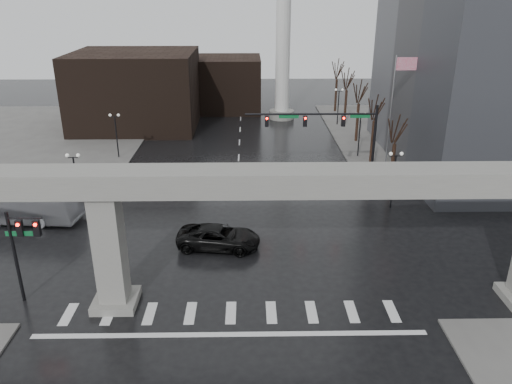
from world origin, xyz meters
TOP-DOWN VIEW (x-y plane):
  - ground at (0.00, 0.00)m, footprint 160.00×160.00m
  - sidewalk_ne at (26.00, 36.00)m, footprint 28.00×36.00m
  - sidewalk_nw at (-26.00, 36.00)m, footprint 28.00×36.00m
  - elevated_guideway at (1.26, 0.00)m, footprint 48.00×2.60m
  - building_far_left at (-14.00, 42.00)m, footprint 16.00×14.00m
  - building_far_mid at (-2.00, 52.00)m, footprint 10.00×10.00m
  - smokestack at (6.00, 46.00)m, footprint 3.60×3.60m
  - signal_mast_arm at (8.99, 18.80)m, footprint 12.12×0.43m
  - signal_left_pole at (-12.25, 0.50)m, footprint 2.30×0.30m
  - flagpole_assembly at (15.29, 22.00)m, footprint 2.06×0.12m
  - lamp_right_0 at (13.50, 14.00)m, footprint 1.22×0.32m
  - lamp_right_1 at (13.50, 28.00)m, footprint 1.22×0.32m
  - lamp_right_2 at (13.50, 42.00)m, footprint 1.22×0.32m
  - lamp_left_0 at (-13.50, 14.00)m, footprint 1.22×0.32m
  - lamp_left_1 at (-13.50, 28.00)m, footprint 1.22×0.32m
  - lamp_left_2 at (-13.50, 42.00)m, footprint 1.22×0.32m
  - tree_right_0 at (14.53, 18.02)m, footprint 1.09×1.58m
  - tree_right_1 at (14.53, 26.02)m, footprint 1.09×1.61m
  - tree_right_2 at (14.53, 34.02)m, footprint 1.10×1.63m
  - tree_right_3 at (14.53, 42.02)m, footprint 1.11×1.66m
  - tree_right_4 at (14.53, 50.02)m, footprint 1.12×1.69m
  - pickup_truck at (-1.12, 7.02)m, footprint 6.37×3.53m
  - city_bus at (-18.49, 12.00)m, footprint 11.86×4.12m

SIDE VIEW (x-z plane):
  - ground at x=0.00m, z-range 0.00..0.00m
  - sidewalk_ne at x=26.00m, z-range 0.00..0.15m
  - sidewalk_nw at x=-26.00m, z-range 0.00..0.15m
  - pickup_truck at x=-1.12m, z-range 0.00..1.69m
  - city_bus at x=-18.49m, z-range 0.00..3.24m
  - tree_right_0 at x=14.53m, z-range -0.97..6.54m
  - tree_right_1 at x=14.53m, z-range -0.99..6.69m
  - tree_right_2 at x=14.53m, z-range -1.01..6.84m
  - tree_right_3 at x=14.53m, z-range -1.03..6.99m
  - tree_right_4 at x=14.53m, z-range -1.05..7.14m
  - lamp_right_0 at x=13.50m, z-range 0.92..6.03m
  - lamp_right_1 at x=13.50m, z-range 0.92..6.03m
  - lamp_right_2 at x=13.50m, z-range 0.92..6.03m
  - lamp_left_0 at x=-13.50m, z-range 0.92..6.03m
  - lamp_left_1 at x=-13.50m, z-range 0.92..6.03m
  - lamp_left_2 at x=-13.50m, z-range 0.92..6.03m
  - building_far_mid at x=-2.00m, z-range 0.00..8.00m
  - signal_left_pole at x=-12.25m, z-range 1.07..7.07m
  - building_far_left at x=-14.00m, z-range 0.00..10.00m
  - signal_mast_arm at x=8.99m, z-range 1.83..9.83m
  - elevated_guideway at x=1.26m, z-range 2.53..11.23m
  - flagpole_assembly at x=15.29m, z-range 1.53..13.53m
  - smokestack at x=6.00m, z-range -1.65..28.35m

